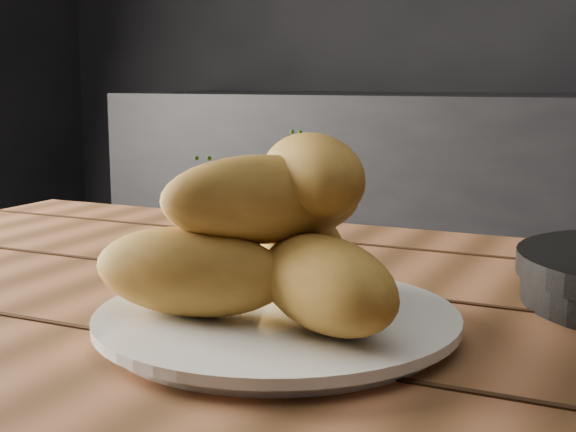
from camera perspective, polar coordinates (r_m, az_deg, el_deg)
The scene contains 2 objects.
plate at distance 0.63m, azimuth -0.79°, elevation -7.53°, with size 0.28×0.28×0.02m.
bread_rolls at distance 0.62m, azimuth -0.81°, elevation -1.52°, with size 0.27×0.24×0.14m.
Camera 1 is at (0.18, -0.63, 0.95)m, focal length 50.00 mm.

